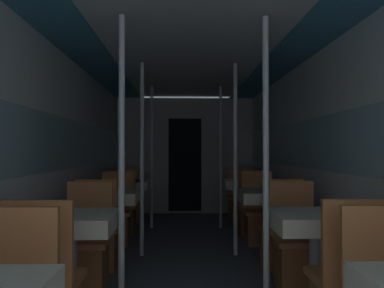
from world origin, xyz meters
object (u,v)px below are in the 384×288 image
(chair_left_near_3, at_px, (122,215))
(support_pole_right_3, at_px, (221,157))
(chair_left_far_3, at_px, (131,205))
(dining_table_left_3, at_px, (127,188))
(dining_table_left_1, at_px, (70,229))
(chair_right_far_3, at_px, (240,205))
(chair_left_far_1, at_px, (86,256))
(dining_table_left_2, at_px, (109,201))
(chair_right_far_2, at_px, (259,222))
(support_pole_left_2, at_px, (142,159))
(support_pole_left_3, at_px, (152,157))
(support_pole_left_1, at_px, (122,164))
(dining_table_right_3, at_px, (245,187))
(dining_table_right_2, at_px, (268,200))
(chair_right_near_3, at_px, (251,215))
(support_pole_right_1, at_px, (266,163))
(chair_left_near_2, at_px, (99,241))
(chair_right_far_1, at_px, (296,255))
(support_pole_right_2, at_px, (235,159))
(chair_right_near_2, at_px, (280,240))
(dining_table_right_1, at_px, (317,227))
(chair_left_far_2, at_px, (116,223))

(chair_left_near_3, xyz_separation_m, support_pole_right_3, (1.48, 0.57, 0.84))
(chair_left_far_3, bearing_deg, dining_table_left_3, 90.00)
(dining_table_left_1, distance_m, chair_right_far_3, 4.53)
(chair_left_far_1, bearing_deg, dining_table_left_2, -90.00)
(chair_left_far_1, height_order, chair_right_far_2, same)
(support_pole_left_2, xyz_separation_m, support_pole_left_3, (0.00, 1.77, 0.00))
(support_pole_left_1, height_order, dining_table_right_3, support_pole_left_1)
(dining_table_right_2, bearing_deg, dining_table_left_1, -136.58)
(chair_left_far_3, distance_m, dining_table_right_3, 1.98)
(dining_table_left_2, xyz_separation_m, chair_right_near_3, (1.87, 1.19, -0.35))
(support_pole_right_1, bearing_deg, support_pole_right_3, 90.00)
(dining_table_left_1, height_order, chair_left_far_3, chair_left_far_3)
(dining_table_left_1, height_order, chair_right_far_3, chair_right_far_3)
(support_pole_left_3, distance_m, chair_right_far_3, 1.79)
(chair_left_near_2, height_order, chair_right_far_1, same)
(dining_table_left_1, distance_m, support_pole_left_3, 3.59)
(dining_table_right_3, bearing_deg, support_pole_right_3, 180.00)
(support_pole_right_2, height_order, support_pole_right_3, same)
(chair_left_near_3, xyz_separation_m, chair_right_far_3, (1.87, 1.15, 0.00))
(chair_left_near_2, distance_m, chair_left_far_3, 2.92)
(dining_table_right_3, bearing_deg, chair_right_far_3, 90.00)
(support_pole_left_3, bearing_deg, chair_right_far_3, 21.19)
(chair_right_far_2, relative_size, support_pole_right_2, 0.42)
(chair_left_near_2, distance_m, chair_right_far_2, 2.19)
(support_pole_left_2, distance_m, chair_left_far_3, 2.52)
(support_pole_left_1, relative_size, support_pole_left_2, 1.00)
(chair_left_near_3, height_order, chair_left_far_3, same)
(chair_right_far_1, xyz_separation_m, chair_right_near_3, (0.00, 2.39, 0.00))
(chair_right_far_3, distance_m, support_pole_right_3, 1.09)
(chair_left_far_3, distance_m, chair_right_near_2, 3.46)
(support_pole_left_3, distance_m, chair_right_far_1, 3.41)
(dining_table_left_2, relative_size, chair_left_far_3, 0.80)
(dining_table_left_1, bearing_deg, chair_left_near_2, 90.00)
(dining_table_right_2, relative_size, dining_table_right_3, 1.00)
(dining_table_right_1, bearing_deg, chair_left_near_3, 122.24)
(support_pole_left_3, xyz_separation_m, chair_right_far_3, (1.48, 0.57, -0.84))
(dining_table_left_1, bearing_deg, support_pole_right_1, 0.00)
(support_pole_right_1, bearing_deg, dining_table_right_3, 83.75)
(chair_right_near_3, bearing_deg, support_pole_left_1, -116.56)
(chair_left_far_1, height_order, chair_right_far_3, same)
(support_pole_right_1, bearing_deg, chair_left_near_2, 141.12)
(support_pole_left_1, distance_m, chair_right_near_2, 2.08)
(chair_right_near_3, bearing_deg, dining_table_left_2, -147.41)
(chair_left_far_1, height_order, dining_table_right_2, chair_left_far_1)
(dining_table_left_2, distance_m, support_pole_left_2, 0.62)
(dining_table_right_1, distance_m, dining_table_right_2, 1.77)
(chair_left_far_1, relative_size, chair_right_near_2, 1.00)
(dining_table_right_2, xyz_separation_m, chair_right_near_3, (-0.00, 1.19, -0.35))
(chair_left_far_2, distance_m, chair_right_far_3, 2.57)
(chair_left_far_2, relative_size, chair_right_far_3, 1.00)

